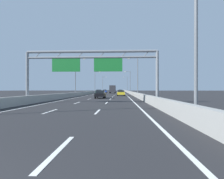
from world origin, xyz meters
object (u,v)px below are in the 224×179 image
at_px(green_car, 99,92).
at_px(silver_car, 120,92).
at_px(sign_gantry, 90,63).
at_px(streetlamp_right_mid, 137,74).
at_px(streetlamp_left_distant, 103,83).
at_px(streetlamp_right_distant, 127,83).
at_px(yellow_car, 121,93).
at_px(streetlamp_right_far, 130,81).
at_px(box_truck, 113,89).
at_px(black_car, 100,94).
at_px(red_car, 120,91).
at_px(streetlamp_left_mid, 76,74).
at_px(streetlamp_left_far, 95,81).
at_px(streetlamp_right_near, 192,23).
at_px(blue_car, 105,91).

xyz_separation_m(green_car, silver_car, (7.08, -4.27, -0.02)).
bearing_deg(sign_gantry, streetlamp_right_mid, 72.50).
distance_m(sign_gantry, streetlamp_left_distant, 96.20).
distance_m(streetlamp_right_distant, silver_car, 60.14).
height_order(silver_car, yellow_car, silver_car).
xyz_separation_m(streetlamp_right_far, box_truck, (-7.25, -3.04, -3.65)).
relative_size(streetlamp_right_mid, streetlamp_left_distant, 1.00).
distance_m(sign_gantry, streetlamp_right_mid, 25.24).
bearing_deg(black_car, streetlamp_right_mid, 56.31).
distance_m(red_car, yellow_car, 75.08).
bearing_deg(silver_car, streetlamp_left_mid, -132.05).
xyz_separation_m(streetlamp_left_mid, yellow_car, (11.10, 1.61, -4.67)).
bearing_deg(box_truck, silver_car, -81.36).
height_order(red_car, box_truck, box_truck).
distance_m(streetlamp_left_far, red_car, 42.44).
relative_size(streetlamp_right_near, streetlamp_right_far, 1.00).
bearing_deg(blue_car, streetlamp_right_distant, 70.08).
distance_m(streetlamp_right_distant, green_car, 56.85).
height_order(streetlamp_right_mid, red_car, streetlamp_right_mid).
height_order(streetlamp_left_distant, black_car, streetlamp_left_distant).
distance_m(sign_gantry, black_car, 13.14).
relative_size(streetlamp_left_mid, streetlamp_left_distant, 1.00).
bearing_deg(streetlamp_right_near, streetlamp_left_mid, 112.57).
relative_size(streetlamp_right_mid, silver_car, 2.21).
height_order(streetlamp_right_mid, streetlamp_right_far, same).
relative_size(streetlamp_left_distant, box_truck, 1.12).
relative_size(streetlamp_left_distant, green_car, 2.25).
height_order(streetlamp_right_near, streetlamp_left_distant, same).
xyz_separation_m(streetlamp_right_distant, black_car, (-7.70, -83.42, -4.64)).
xyz_separation_m(streetlamp_left_mid, red_car, (10.88, 76.68, -4.67)).
distance_m(streetlamp_right_far, blue_car, 13.14).
height_order(streetlamp_right_distant, box_truck, streetlamp_right_distant).
bearing_deg(streetlamp_left_far, streetlamp_left_distant, 90.00).
bearing_deg(black_car, streetlamp_right_far, 80.78).
relative_size(streetlamp_right_near, yellow_car, 2.23).
bearing_deg(blue_car, black_car, -86.29).
relative_size(streetlamp_right_mid, yellow_car, 2.23).
distance_m(streetlamp_right_near, box_truck, 69.29).
relative_size(sign_gantry, red_car, 3.51).
distance_m(red_car, green_car, 60.79).
bearing_deg(box_truck, streetlamp_right_near, -83.99).
relative_size(streetlamp_right_far, silver_car, 2.21).
bearing_deg(black_car, sign_gantry, -89.46).
bearing_deg(sign_gantry, black_car, 90.54).
height_order(blue_car, black_car, black_car).
xyz_separation_m(streetlamp_right_far, blue_car, (-11.12, 5.23, -4.65)).
relative_size(silver_car, box_truck, 0.50).
bearing_deg(silver_car, box_truck, 98.64).
bearing_deg(red_car, green_car, -96.72).
bearing_deg(blue_car, streetlamp_right_near, -81.79).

